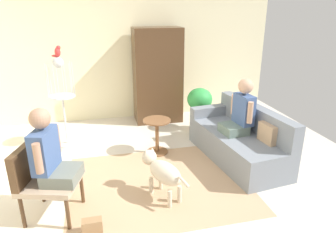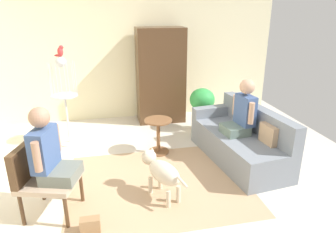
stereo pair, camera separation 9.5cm
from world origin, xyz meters
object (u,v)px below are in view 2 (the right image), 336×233
Objects in this scene: parrot at (60,51)px; handbag at (90,225)px; person_on_armchair at (49,151)px; bird_cage_stand at (65,98)px; dog at (161,171)px; person_on_couch at (242,111)px; round_end_table at (158,134)px; couch at (240,141)px; armchair at (40,174)px; armoire_cabinet at (160,76)px; potted_plant at (202,104)px.

parrot reaches higher than handbag.
handbag is (0.40, -2.42, -1.54)m from parrot.
handbag is at bearing -47.38° from person_on_armchair.
dog is at bearing -55.74° from bird_cage_stand.
round_end_table is (-1.21, 0.50, -0.48)m from person_on_couch.
person_on_couch is 0.99× the size of person_on_armchair.
person_on_couch reaches higher than round_end_table.
armchair is (-2.84, -0.78, 0.21)m from couch.
person_on_couch is at bearing -66.56° from armoire_cabinet.
armoire_cabinet is (1.81, 0.85, 0.11)m from bird_cage_stand.
person_on_couch is at bearing -23.75° from bird_cage_stand.
person_on_armchair is 1.99m from bird_cage_stand.
dog is 1.06m from handbag.
bird_cage_stand is at bearing -177.14° from potted_plant.
person_on_couch reaches higher than couch.
person_on_couch is 4.68× the size of parrot.
couch is 2.31× the size of potted_plant.
parrot is 0.85× the size of handbag.
dog is (-1.40, -0.72, -0.45)m from person_on_couch.
couch is 1.60m from dog.
dog reaches higher than handbag.
round_end_table is (1.60, 1.26, -0.19)m from armchair.
person_on_couch is 2.79m from person_on_armchair.
potted_plant is 3.94× the size of handbag.
dog is at bearing -152.60° from person_on_couch.
couch is 2.22× the size of armchair.
parrot is at bearing 156.73° from couch.
armoire_cabinet reaches higher than potted_plant.
armoire_cabinet is at bearing 25.23° from parrot.
round_end_table is at bearing 81.49° from dog.
couch is 10.67× the size of parrot.
parrot is (-0.01, 1.99, 0.82)m from person_on_armchair.
armoire_cabinet reaches higher than dog.
armoire_cabinet is (1.79, 2.83, 0.15)m from person_on_armchair.
dog is 2.87m from armoire_cabinet.
person_on_armchair is 3.36m from armoire_cabinet.
couch is at bearing -65.76° from armoire_cabinet.
parrot reaches higher than person_on_armchair.
armoire_cabinet is at bearing 66.83° from handbag.
armchair reaches higher than handbag.
dog is at bearing 1.47° from armchair.
bird_cage_stand is at bearing 156.85° from couch.
armchair is 3.33m from potted_plant.
person_on_armchair is 2.15m from parrot.
potted_plant is (2.49, 0.12, -0.32)m from bird_cage_stand.
armchair is 0.32m from person_on_armchair.
parrot reaches higher than potted_plant.
bird_cage_stand reaches higher than dog.
person_on_armchair is at bearing -163.32° from person_on_couch.
armoire_cabinet is 9.03× the size of handbag.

